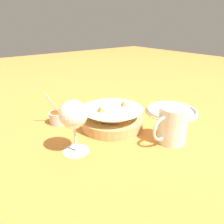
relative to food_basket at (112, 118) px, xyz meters
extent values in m
plane|color=orange|center=(0.02, 0.02, -0.03)|extent=(4.00, 4.00, 0.00)
cylinder|color=tan|center=(0.00, 0.00, -0.01)|extent=(0.23, 0.23, 0.04)
cone|color=beige|center=(0.00, 0.00, 0.00)|extent=(0.22, 0.22, 0.07)
cylinder|color=#3D842D|center=(0.00, 0.00, -0.01)|extent=(0.17, 0.17, 0.01)
pyramid|color=#B77A38|center=(0.05, 0.00, 0.02)|extent=(0.09, 0.09, 0.07)
pyramid|color=#B77A38|center=(0.00, 0.05, 0.02)|extent=(0.08, 0.09, 0.05)
pyramid|color=#B77A38|center=(-0.05, 0.01, 0.03)|extent=(0.08, 0.08, 0.07)
pyramid|color=#B77A38|center=(-0.01, -0.05, 0.01)|extent=(0.09, 0.08, 0.05)
cylinder|color=#B7B7BC|center=(0.14, -0.15, -0.01)|extent=(0.07, 0.07, 0.04)
cylinder|color=#CC4C14|center=(0.14, -0.15, 0.00)|extent=(0.06, 0.06, 0.03)
cylinder|color=#B7B7BC|center=(0.15, -0.15, 0.04)|extent=(0.06, 0.01, 0.11)
cylinder|color=silver|center=(0.19, 0.07, -0.03)|extent=(0.08, 0.08, 0.00)
cylinder|color=silver|center=(0.19, 0.07, 0.01)|extent=(0.01, 0.01, 0.08)
sphere|color=silver|center=(0.19, 0.07, 0.09)|extent=(0.08, 0.08, 0.08)
sphere|color=#E5B77F|center=(0.19, 0.07, 0.08)|extent=(0.05, 0.05, 0.05)
cylinder|color=silver|center=(-0.08, 0.20, 0.03)|extent=(0.09, 0.09, 0.12)
cylinder|color=#935119|center=(-0.08, 0.20, 0.01)|extent=(0.07, 0.07, 0.08)
torus|color=silver|center=(-0.03, 0.20, 0.03)|extent=(0.08, 0.01, 0.08)
cylinder|color=silver|center=(-0.28, 0.05, -0.03)|extent=(0.22, 0.22, 0.01)
torus|color=silver|center=(-0.28, 0.05, -0.02)|extent=(0.21, 0.21, 0.01)
cube|color=#38608E|center=(-0.11, -0.19, -0.03)|extent=(0.12, 0.08, 0.01)
camera|label=1|loc=(0.44, 0.57, 0.32)|focal=35.00mm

